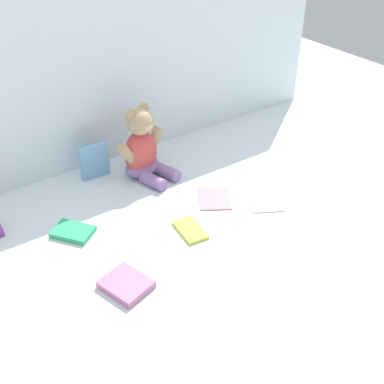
{
  "coord_description": "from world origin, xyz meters",
  "views": [
    {
      "loc": [
        -0.68,
        -1.08,
        0.91
      ],
      "look_at": [
        0.0,
        -0.1,
        0.1
      ],
      "focal_mm": 46.01,
      "sensor_mm": 36.0,
      "label": 1
    }
  ],
  "objects_px": {
    "book_case_1": "(215,198)",
    "book_case_2": "(126,284)",
    "book_case_6": "(73,232)",
    "book_case_4": "(190,230)",
    "teddy_bear": "(142,150)",
    "book_case_5": "(266,204)",
    "book_case_0": "(94,161)"
  },
  "relations": [
    {
      "from": "book_case_0",
      "to": "book_case_4",
      "type": "distance_m",
      "value": 0.45
    },
    {
      "from": "book_case_1",
      "to": "book_case_2",
      "type": "relative_size",
      "value": 1.04
    },
    {
      "from": "teddy_bear",
      "to": "book_case_5",
      "type": "bearing_deg",
      "value": -76.54
    },
    {
      "from": "book_case_2",
      "to": "book_case_6",
      "type": "height_order",
      "value": "book_case_2"
    },
    {
      "from": "teddy_bear",
      "to": "book_case_5",
      "type": "xyz_separation_m",
      "value": [
        0.22,
        -0.38,
        -0.09
      ]
    },
    {
      "from": "book_case_1",
      "to": "book_case_2",
      "type": "height_order",
      "value": "book_case_2"
    },
    {
      "from": "book_case_6",
      "to": "book_case_5",
      "type": "bearing_deg",
      "value": 122.59
    },
    {
      "from": "book_case_5",
      "to": "teddy_bear",
      "type": "bearing_deg",
      "value": 59.08
    },
    {
      "from": "book_case_1",
      "to": "book_case_5",
      "type": "xyz_separation_m",
      "value": [
        0.11,
        -0.12,
        0.0
      ]
    },
    {
      "from": "book_case_4",
      "to": "book_case_2",
      "type": "bearing_deg",
      "value": -153.44
    },
    {
      "from": "book_case_1",
      "to": "book_case_6",
      "type": "relative_size",
      "value": 1.07
    },
    {
      "from": "book_case_4",
      "to": "book_case_6",
      "type": "relative_size",
      "value": 0.99
    },
    {
      "from": "book_case_0",
      "to": "book_case_2",
      "type": "xyz_separation_m",
      "value": [
        -0.17,
        -0.53,
        -0.05
      ]
    },
    {
      "from": "book_case_0",
      "to": "book_case_4",
      "type": "bearing_deg",
      "value": -76.4
    },
    {
      "from": "teddy_bear",
      "to": "book_case_0",
      "type": "bearing_deg",
      "value": 134.93
    },
    {
      "from": "teddy_bear",
      "to": "book_case_4",
      "type": "xyz_separation_m",
      "value": [
        -0.05,
        -0.35,
        -0.09
      ]
    },
    {
      "from": "teddy_bear",
      "to": "book_case_2",
      "type": "xyz_separation_m",
      "value": [
        -0.31,
        -0.45,
        -0.08
      ]
    },
    {
      "from": "book_case_2",
      "to": "book_case_6",
      "type": "bearing_deg",
      "value": -101.31
    },
    {
      "from": "book_case_4",
      "to": "book_case_5",
      "type": "distance_m",
      "value": 0.27
    },
    {
      "from": "book_case_0",
      "to": "book_case_4",
      "type": "xyz_separation_m",
      "value": [
        0.1,
        -0.43,
        -0.06
      ]
    },
    {
      "from": "book_case_4",
      "to": "teddy_bear",
      "type": "bearing_deg",
      "value": 89.32
    },
    {
      "from": "book_case_0",
      "to": "book_case_2",
      "type": "bearing_deg",
      "value": -106.76
    },
    {
      "from": "teddy_bear",
      "to": "book_case_1",
      "type": "height_order",
      "value": "teddy_bear"
    },
    {
      "from": "book_case_6",
      "to": "book_case_2",
      "type": "bearing_deg",
      "value": 58.7
    },
    {
      "from": "book_case_4",
      "to": "book_case_5",
      "type": "height_order",
      "value": "same"
    },
    {
      "from": "book_case_0",
      "to": "book_case_6",
      "type": "relative_size",
      "value": 1.06
    },
    {
      "from": "book_case_2",
      "to": "book_case_4",
      "type": "xyz_separation_m",
      "value": [
        0.26,
        0.09,
        -0.0
      ]
    },
    {
      "from": "teddy_bear",
      "to": "book_case_2",
      "type": "height_order",
      "value": "teddy_bear"
    },
    {
      "from": "teddy_bear",
      "to": "book_case_1",
      "type": "distance_m",
      "value": 0.3
    },
    {
      "from": "book_case_0",
      "to": "book_case_1",
      "type": "distance_m",
      "value": 0.43
    },
    {
      "from": "book_case_4",
      "to": "book_case_6",
      "type": "bearing_deg",
      "value": 154.4
    },
    {
      "from": "teddy_bear",
      "to": "book_case_1",
      "type": "relative_size",
      "value": 2.04
    }
  ]
}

